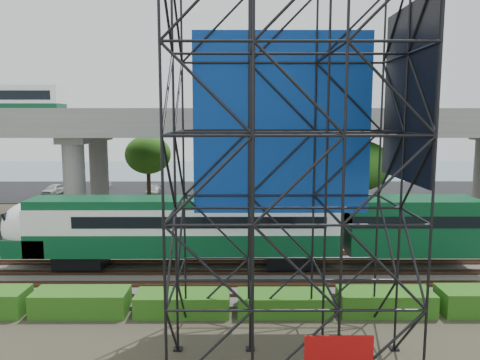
{
  "coord_description": "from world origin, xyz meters",
  "views": [
    {
      "loc": [
        3.74,
        -26.32,
        9.59
      ],
      "look_at": [
        3.86,
        6.0,
        5.25
      ],
      "focal_mm": 35.0,
      "sensor_mm": 36.0,
      "label": 1
    }
  ],
  "objects": [
    {
      "name": "overpass",
      "position": [
        -1.32,
        16.0,
        8.21
      ],
      "size": [
        80.0,
        12.0,
        12.4
      ],
      "color": "#9E9B93",
      "rests_on": "ground"
    },
    {
      "name": "commuter_train",
      "position": [
        2.56,
        2.0,
        2.88
      ],
      "size": [
        29.3,
        3.06,
        4.3
      ],
      "color": "black",
      "rests_on": "rail_tracks"
    },
    {
      "name": "parked_cars",
      "position": [
        1.27,
        33.59,
        0.69
      ],
      "size": [
        37.84,
        9.67,
        1.32
      ],
      "color": "#BDBDBD",
      "rests_on": "parking_lot"
    },
    {
      "name": "scaffold_tower",
      "position": [
        5.74,
        -7.98,
        7.47
      ],
      "size": [
        9.36,
        6.36,
        15.0
      ],
      "color": "black",
      "rests_on": "ground"
    },
    {
      "name": "rail_tracks",
      "position": [
        0.0,
        2.0,
        0.28
      ],
      "size": [
        90.0,
        9.52,
        0.16
      ],
      "color": "#472D1E",
      "rests_on": "ballast_bed"
    },
    {
      "name": "parking_lot",
      "position": [
        0.0,
        34.0,
        0.04
      ],
      "size": [
        90.0,
        18.0,
        0.08
      ],
      "primitive_type": "cube",
      "color": "black",
      "rests_on": "ground"
    },
    {
      "name": "hedge_strip",
      "position": [
        1.01,
        -4.3,
        0.56
      ],
      "size": [
        34.6,
        1.8,
        1.2
      ],
      "color": "#295C15",
      "rests_on": "ground"
    },
    {
      "name": "trees",
      "position": [
        -4.67,
        16.17,
        5.57
      ],
      "size": [
        40.94,
        16.94,
        7.69
      ],
      "color": "#382314",
      "rests_on": "ground"
    },
    {
      "name": "service_road",
      "position": [
        0.0,
        10.5,
        0.04
      ],
      "size": [
        90.0,
        5.0,
        0.08
      ],
      "primitive_type": "cube",
      "color": "black",
      "rests_on": "ground"
    },
    {
      "name": "ground",
      "position": [
        0.0,
        0.0,
        0.0
      ],
      "size": [
        140.0,
        140.0,
        0.0
      ],
      "primitive_type": "plane",
      "color": "#474233",
      "rests_on": "ground"
    },
    {
      "name": "harbor_water",
      "position": [
        0.0,
        56.0,
        0.01
      ],
      "size": [
        140.0,
        40.0,
        0.03
      ],
      "primitive_type": "cube",
      "color": "slate",
      "rests_on": "ground"
    },
    {
      "name": "ballast_bed",
      "position": [
        0.0,
        2.0,
        0.1
      ],
      "size": [
        90.0,
        12.0,
        0.2
      ],
      "primitive_type": "cube",
      "color": "slate",
      "rests_on": "ground"
    }
  ]
}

